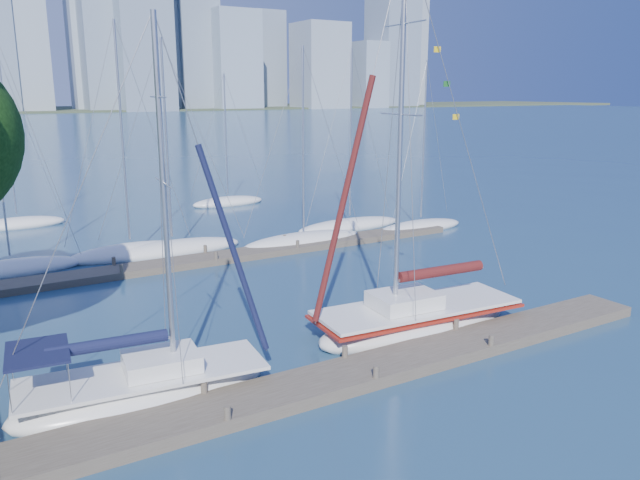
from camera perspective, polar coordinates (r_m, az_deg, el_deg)
ground at (r=20.96m, az=3.65°, el=-12.51°), size 700.00×700.00×0.00m
near_dock at (r=20.87m, az=3.66°, el=-12.01°), size 26.00×2.00×0.40m
far_dock at (r=35.14m, az=-8.43°, el=-1.50°), size 30.00×1.80×0.36m
sailboat_navy at (r=19.87m, az=-15.83°, el=-11.54°), size 8.06×3.37×11.84m
sailboat_maroon at (r=24.67m, az=8.87°, el=-5.67°), size 9.07×3.58×14.97m
bg_boat_0 at (r=35.89m, az=-26.40°, el=-2.33°), size 7.24×4.35×14.10m
bg_boat_1 at (r=36.96m, az=-16.93°, el=-1.05°), size 7.04×2.92×13.20m
bg_boat_2 at (r=37.05m, az=-13.32°, el=-0.82°), size 8.44×5.32×12.33m
bg_boat_3 at (r=38.10m, az=-1.49°, el=-0.07°), size 8.17×2.55×12.07m
bg_boat_4 at (r=42.61m, az=2.73°, el=1.36°), size 8.22×3.71×12.19m
bg_boat_5 at (r=42.79m, az=9.18°, el=1.24°), size 6.97×3.83×11.38m
bg_boat_6 at (r=47.84m, az=-25.91°, el=1.35°), size 6.48×3.82×11.66m
bg_boat_7 at (r=52.16m, az=-8.39°, el=3.47°), size 6.37×3.19×10.84m
skyline at (r=308.55m, az=-25.80°, el=17.13°), size 502.20×51.31×121.36m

